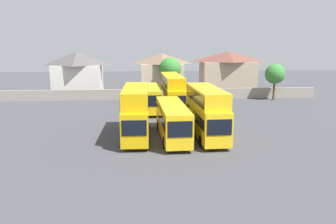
{
  "coord_description": "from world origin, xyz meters",
  "views": [
    {
      "loc": [
        -2.8,
        -32.53,
        9.28
      ],
      "look_at": [
        0.0,
        3.0,
        2.06
      ],
      "focal_mm": 35.42,
      "sensor_mm": 36.0,
      "label": 1
    }
  ],
  "objects_px": {
    "bus_3": "(206,110)",
    "house_terrace_right": "(228,72)",
    "house_terrace_centre": "(162,73)",
    "tree_left_of_lot": "(170,69)",
    "tree_behind_wall": "(275,74)",
    "bus_2": "(172,119)",
    "house_terrace_left": "(78,73)",
    "bus_4": "(151,97)",
    "bus_5": "(172,91)",
    "bus_1": "(136,110)"
  },
  "relations": [
    {
      "from": "house_terrace_centre",
      "to": "tree_left_of_lot",
      "type": "relative_size",
      "value": 1.17
    },
    {
      "from": "bus_2",
      "to": "house_terrace_centre",
      "type": "xyz_separation_m",
      "value": [
        0.85,
        31.54,
        1.95
      ]
    },
    {
      "from": "house_terrace_left",
      "to": "tree_left_of_lot",
      "type": "distance_m",
      "value": 17.49
    },
    {
      "from": "house_terrace_right",
      "to": "tree_left_of_lot",
      "type": "height_order",
      "value": "house_terrace_right"
    },
    {
      "from": "bus_5",
      "to": "bus_3",
      "type": "bearing_deg",
      "value": 7.44
    },
    {
      "from": "bus_5",
      "to": "house_terrace_centre",
      "type": "height_order",
      "value": "house_terrace_centre"
    },
    {
      "from": "bus_2",
      "to": "house_terrace_centre",
      "type": "distance_m",
      "value": 31.62
    },
    {
      "from": "bus_2",
      "to": "bus_3",
      "type": "relative_size",
      "value": 1.07
    },
    {
      "from": "bus_1",
      "to": "bus_3",
      "type": "bearing_deg",
      "value": 86.67
    },
    {
      "from": "tree_behind_wall",
      "to": "bus_3",
      "type": "bearing_deg",
      "value": -125.69
    },
    {
      "from": "bus_4",
      "to": "tree_left_of_lot",
      "type": "bearing_deg",
      "value": 162.69
    },
    {
      "from": "house_terrace_left",
      "to": "tree_left_of_lot",
      "type": "xyz_separation_m",
      "value": [
        17.04,
        -3.79,
        0.98
      ]
    },
    {
      "from": "tree_left_of_lot",
      "to": "tree_behind_wall",
      "type": "relative_size",
      "value": 1.16
    },
    {
      "from": "bus_2",
      "to": "tree_behind_wall",
      "type": "bearing_deg",
      "value": 137.23
    },
    {
      "from": "bus_3",
      "to": "tree_left_of_lot",
      "type": "bearing_deg",
      "value": -178.99
    },
    {
      "from": "bus_4",
      "to": "tree_behind_wall",
      "type": "xyz_separation_m",
      "value": [
        21.36,
        8.19,
        2.43
      ]
    },
    {
      "from": "bus_1",
      "to": "house_terrace_right",
      "type": "xyz_separation_m",
      "value": [
        17.62,
        31.75,
        1.23
      ]
    },
    {
      "from": "house_terrace_left",
      "to": "tree_left_of_lot",
      "type": "relative_size",
      "value": 1.27
    },
    {
      "from": "house_terrace_centre",
      "to": "tree_behind_wall",
      "type": "xyz_separation_m",
      "value": [
        18.79,
        -8.98,
        0.5
      ]
    },
    {
      "from": "bus_1",
      "to": "tree_left_of_lot",
      "type": "bearing_deg",
      "value": 168.58
    },
    {
      "from": "house_terrace_right",
      "to": "tree_left_of_lot",
      "type": "relative_size",
      "value": 1.53
    },
    {
      "from": "house_terrace_right",
      "to": "tree_behind_wall",
      "type": "height_order",
      "value": "house_terrace_right"
    },
    {
      "from": "tree_behind_wall",
      "to": "bus_2",
      "type": "bearing_deg",
      "value": -131.03
    },
    {
      "from": "house_terrace_left",
      "to": "bus_4",
      "type": "bearing_deg",
      "value": -51.22
    },
    {
      "from": "house_terrace_left",
      "to": "tree_behind_wall",
      "type": "height_order",
      "value": "house_terrace_left"
    },
    {
      "from": "tree_left_of_lot",
      "to": "house_terrace_left",
      "type": "bearing_deg",
      "value": 167.47
    },
    {
      "from": "bus_3",
      "to": "house_terrace_right",
      "type": "relative_size",
      "value": 0.93
    },
    {
      "from": "bus_2",
      "to": "tree_left_of_lot",
      "type": "xyz_separation_m",
      "value": [
        2.08,
        27.06,
        3.14
      ]
    },
    {
      "from": "bus_3",
      "to": "house_terrace_right",
      "type": "distance_m",
      "value": 33.96
    },
    {
      "from": "bus_2",
      "to": "house_terrace_right",
      "type": "bearing_deg",
      "value": 154.89
    },
    {
      "from": "bus_1",
      "to": "bus_5",
      "type": "height_order",
      "value": "bus_1"
    },
    {
      "from": "bus_3",
      "to": "bus_4",
      "type": "height_order",
      "value": "bus_3"
    },
    {
      "from": "bus_1",
      "to": "bus_4",
      "type": "relative_size",
      "value": 0.97
    },
    {
      "from": "house_terrace_left",
      "to": "bus_1",
      "type": "bearing_deg",
      "value": -69.55
    },
    {
      "from": "house_terrace_centre",
      "to": "tree_behind_wall",
      "type": "distance_m",
      "value": 20.83
    },
    {
      "from": "bus_2",
      "to": "tree_left_of_lot",
      "type": "height_order",
      "value": "tree_left_of_lot"
    },
    {
      "from": "bus_4",
      "to": "bus_5",
      "type": "distance_m",
      "value": 3.18
    },
    {
      "from": "bus_1",
      "to": "house_terrace_right",
      "type": "height_order",
      "value": "house_terrace_right"
    },
    {
      "from": "house_terrace_left",
      "to": "house_terrace_centre",
      "type": "xyz_separation_m",
      "value": [
        15.81,
        0.7,
        -0.2
      ]
    },
    {
      "from": "bus_2",
      "to": "house_terrace_left",
      "type": "height_order",
      "value": "house_terrace_left"
    },
    {
      "from": "house_terrace_centre",
      "to": "house_terrace_right",
      "type": "height_order",
      "value": "house_terrace_right"
    },
    {
      "from": "house_terrace_centre",
      "to": "house_terrace_right",
      "type": "xyz_separation_m",
      "value": [
        13.11,
        0.76,
        0.18
      ]
    },
    {
      "from": "house_terrace_left",
      "to": "house_terrace_centre",
      "type": "height_order",
      "value": "house_terrace_left"
    },
    {
      "from": "house_terrace_centre",
      "to": "bus_4",
      "type": "bearing_deg",
      "value": -98.52
    },
    {
      "from": "bus_2",
      "to": "bus_5",
      "type": "distance_m",
      "value": 14.66
    },
    {
      "from": "bus_3",
      "to": "house_terrace_left",
      "type": "height_order",
      "value": "house_terrace_left"
    },
    {
      "from": "bus_3",
      "to": "bus_5",
      "type": "relative_size",
      "value": 0.85
    },
    {
      "from": "bus_4",
      "to": "house_terrace_right",
      "type": "distance_m",
      "value": 23.91
    },
    {
      "from": "bus_3",
      "to": "tree_left_of_lot",
      "type": "height_order",
      "value": "tree_left_of_lot"
    },
    {
      "from": "house_terrace_right",
      "to": "tree_left_of_lot",
      "type": "distance_m",
      "value": 13.02
    }
  ]
}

